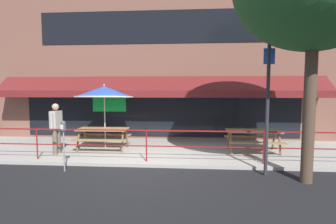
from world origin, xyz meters
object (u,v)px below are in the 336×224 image
Objects in this scene: pedestrian_walking at (56,126)px; street_sign_pole at (268,91)px; parking_meter_near at (63,131)px; picnic_table_centre at (253,135)px; picnic_table_left at (103,133)px; patio_umbrella_left at (104,92)px.

street_sign_pole reaches higher than pedestrian_walking.
street_sign_pole is at bearing 0.69° from parking_meter_near.
picnic_table_centre is 6.75m from pedestrian_walking.
picnic_table_left is at bearing 179.66° from picnic_table_centre.
patio_umbrella_left is at bearing 90.00° from picnic_table_left.
picnic_table_centre is at bearing -0.34° from picnic_table_left.
patio_umbrella_left is at bearing 82.69° from parking_meter_near.
patio_umbrella_left reaches higher than picnic_table_centre.
pedestrian_walking is (-1.34, -0.81, 0.35)m from picnic_table_left.
parking_meter_near is (-0.33, -2.58, -1.03)m from patio_umbrella_left.
picnic_table_left is 5.83m from street_sign_pole.
parking_meter_near reaches higher than picnic_table_left.
pedestrian_walking reaches higher than picnic_table_left.
parking_meter_near is 0.33× the size of street_sign_pole.
picnic_table_left and picnic_table_centre have the same top height.
picnic_table_centre is 1.05× the size of pedestrian_walking.
picnic_table_left is 1.00× the size of picnic_table_centre.
pedestrian_walking is (-6.69, -0.78, 0.35)m from picnic_table_centre.
picnic_table_left is 0.42× the size of street_sign_pole.
picnic_table_left is at bearing -90.00° from patio_umbrella_left.
street_sign_pole is at bearing -23.78° from picnic_table_left.
patio_umbrella_left is 2.04m from pedestrian_walking.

